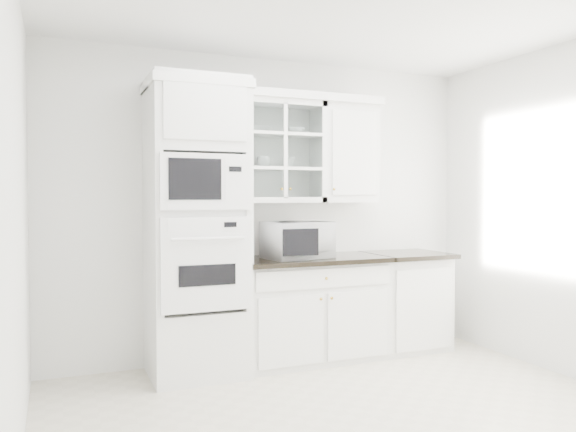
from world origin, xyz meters
name	(u,v)px	position (x,y,z in m)	size (l,w,h in m)	color
ground	(366,424)	(0.00, 0.00, 0.01)	(4.00, 3.50, 0.01)	beige
room_shell	(335,150)	(0.00, 0.43, 1.78)	(4.00, 3.50, 2.70)	white
oven_column	(197,228)	(-0.75, 1.42, 1.20)	(0.76, 0.68, 2.40)	white
base_cabinet_run	(310,308)	(0.28, 1.45, 0.46)	(1.32, 0.67, 0.92)	white
extra_base_cabinet	(405,300)	(1.28, 1.45, 0.46)	(0.72, 0.67, 0.92)	white
upper_cabinet_glass	(278,152)	(0.03, 1.58, 1.85)	(0.80, 0.33, 0.90)	white
upper_cabinet_solid	(345,154)	(0.71, 1.58, 1.85)	(0.55, 0.33, 0.90)	white
crown_molding	(268,96)	(-0.07, 1.56, 2.33)	(2.14, 0.38, 0.07)	white
countertop_microwave	(296,240)	(0.12, 1.40, 1.08)	(0.55, 0.46, 0.32)	white
bowl_a	(256,130)	(-0.17, 1.60, 2.04)	(0.24, 0.24, 0.06)	white
bowl_b	(294,131)	(0.18, 1.58, 2.04)	(0.18, 0.18, 0.06)	white
cup_a	(264,162)	(-0.11, 1.59, 1.76)	(0.12, 0.12, 0.10)	white
cup_b	(289,163)	(0.13, 1.58, 1.76)	(0.11, 0.11, 0.10)	white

